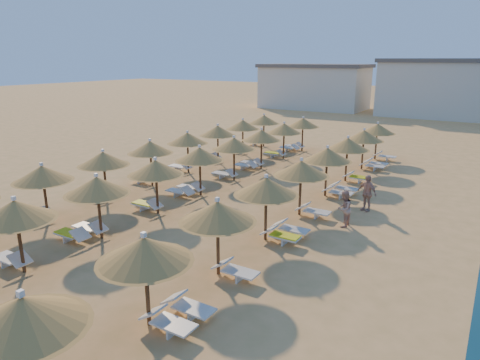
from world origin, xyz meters
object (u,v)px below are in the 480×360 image
Objects in this scene: beachgoer_b at (344,209)px; beachgoer_c at (367,193)px; parasol_row_west at (179,161)px; parasol_row_east at (285,178)px.

beachgoer_c is at bearing 172.40° from beachgoer_b.
parasol_row_west is 18.45× the size of beachgoer_c.
beachgoer_b is at bearing -74.42° from beachgoer_c.
beachgoer_c is at bearing 25.04° from parasol_row_west.
beachgoer_c is 1.10× the size of beachgoer_b.
beachgoer_c is 2.62m from beachgoer_b.
parasol_row_east is at bearing -101.17° from beachgoer_c.
beachgoer_b is (8.19, 1.36, -1.42)m from parasol_row_west.
parasol_row_west is 8.42m from beachgoer_b.
parasol_row_east reaches higher than beachgoer_b.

